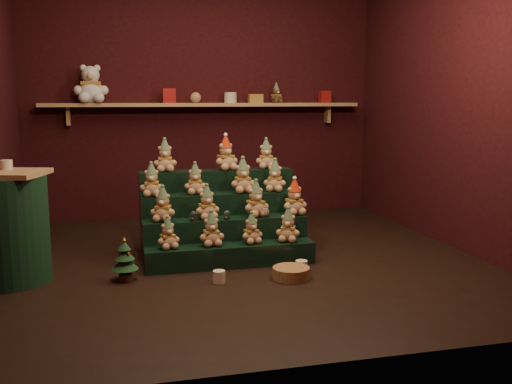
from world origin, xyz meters
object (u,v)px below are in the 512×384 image
object	(u,v)px
snow_globe_a	(193,216)
wicker_basket	(291,273)
mug_left	(219,277)
mug_right	(301,266)
side_table	(8,228)
snow_globe_b	(227,215)
white_bear	(91,79)
snow_globe_c	(266,213)
mini_christmas_tree	(125,259)
brown_bear	(276,93)
riser_tier_front	(231,255)

from	to	relation	value
snow_globe_a	wicker_basket	bearing A→B (deg)	-41.88
mug_left	mug_right	xyz separation A→B (m)	(0.68, 0.10, 0.00)
side_table	wicker_basket	world-z (taller)	side_table
snow_globe_b	white_bear	xyz separation A→B (m)	(-1.12, 1.83, 1.18)
snow_globe_c	side_table	distance (m)	2.04
side_table	wicker_basket	bearing A→B (deg)	5.37
mug_left	mini_christmas_tree	bearing A→B (deg)	161.78
mini_christmas_tree	mug_right	world-z (taller)	mini_christmas_tree
mug_left	mug_right	bearing A→B (deg)	8.34
side_table	wicker_basket	distance (m)	2.15
brown_bear	snow_globe_a	bearing A→B (deg)	-147.38
snow_globe_b	snow_globe_c	world-z (taller)	snow_globe_c
mug_right	wicker_basket	bearing A→B (deg)	-133.68
snow_globe_c	mug_right	world-z (taller)	snow_globe_c
snow_globe_b	white_bear	bearing A→B (deg)	121.51
riser_tier_front	snow_globe_c	bearing A→B (deg)	25.19
white_bear	snow_globe_b	bearing A→B (deg)	-60.18
mug_left	side_table	bearing A→B (deg)	165.03
snow_globe_c	wicker_basket	xyz separation A→B (m)	(0.04, -0.60, -0.36)
riser_tier_front	white_bear	size ratio (longest dim) A/B	2.75
snow_globe_b	brown_bear	bearing A→B (deg)	62.68
mini_christmas_tree	mug_right	size ratio (longest dim) A/B	3.55
snow_globe_a	snow_globe_b	distance (m)	0.28
side_table	wicker_basket	size ratio (longest dim) A/B	2.95
riser_tier_front	white_bear	bearing A→B (deg)	119.37
brown_bear	snow_globe_b	bearing A→B (deg)	-140.80
riser_tier_front	brown_bear	size ratio (longest dim) A/B	6.38
mug_left	mug_right	world-z (taller)	mug_right
mini_christmas_tree	snow_globe_c	bearing A→B (deg)	15.91
snow_globe_c	mini_christmas_tree	bearing A→B (deg)	-164.09
wicker_basket	white_bear	size ratio (longest dim) A/B	0.56
side_table	white_bear	xyz separation A→B (m)	(0.57, 1.99, 1.16)
riser_tier_front	mug_right	distance (m)	0.60
side_table	mug_left	size ratio (longest dim) A/B	9.06
snow_globe_a	side_table	world-z (taller)	side_table
brown_bear	snow_globe_c	bearing A→B (deg)	-131.84
brown_bear	riser_tier_front	bearing A→B (deg)	-138.94
snow_globe_b	side_table	xyz separation A→B (m)	(-1.69, -0.16, 0.02)
wicker_basket	snow_globe_a	bearing A→B (deg)	138.12
snow_globe_a	mug_right	size ratio (longest dim) A/B	0.90
snow_globe_c	white_bear	size ratio (longest dim) A/B	0.16
snow_globe_c	brown_bear	size ratio (longest dim) A/B	0.37
riser_tier_front	mug_right	xyz separation A→B (m)	(0.51, -0.30, -0.04)
snow_globe_b	side_table	distance (m)	1.70
snow_globe_c	mini_christmas_tree	size ratio (longest dim) A/B	0.24
snow_globe_c	wicker_basket	size ratio (longest dim) A/B	0.29
snow_globe_b	brown_bear	world-z (taller)	brown_bear
side_table	mug_right	xyz separation A→B (m)	(2.20, -0.31, -0.37)
side_table	white_bear	size ratio (longest dim) A/B	1.65
snow_globe_c	white_bear	bearing A→B (deg)	128.58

